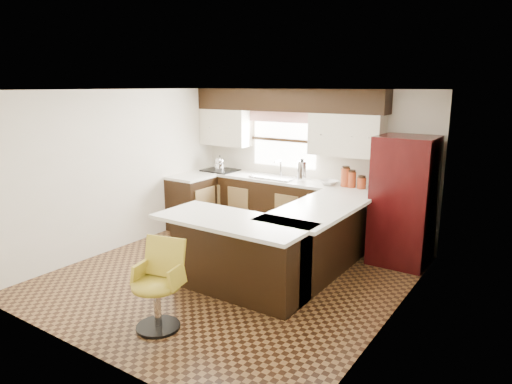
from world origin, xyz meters
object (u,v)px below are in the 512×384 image
Objects in this scene: refrigerator at (404,201)px; bar_chair at (156,287)px; peninsula_long at (315,243)px; peninsula_return at (239,257)px.

bar_chair is (-1.52, -3.23, -0.43)m from refrigerator.
bar_chair is at bearing -108.76° from peninsula_long.
peninsula_long is 1.09× the size of refrigerator.
refrigerator reaches higher than peninsula_return.
peninsula_long is 1.11m from peninsula_return.
bar_chair reaches higher than peninsula_long.
peninsula_return is at bearing -122.53° from refrigerator.
peninsula_long is 2.10× the size of bar_chair.
peninsula_long is 1.18× the size of peninsula_return.
peninsula_long is at bearing 57.95° from bar_chair.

